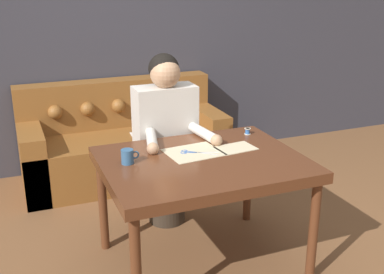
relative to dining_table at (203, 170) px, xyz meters
name	(u,v)px	position (x,y,z in m)	size (l,w,h in m)	color
ground_plane	(191,273)	(-0.11, -0.08, -0.68)	(16.00, 16.00, 0.00)	brown
wall_back	(109,34)	(-0.11, 2.02, 0.62)	(8.00, 0.06, 2.60)	#383842
dining_table	(203,170)	(0.00, 0.00, 0.00)	(1.25, 0.97, 0.75)	#562D19
couch	(123,144)	(-0.12, 1.62, -0.36)	(1.84, 0.80, 0.89)	brown
person	(166,139)	(-0.03, 0.63, 0.01)	(0.53, 0.63, 1.31)	#33281E
pattern_paper_main	(194,152)	(-0.01, 0.12, 0.08)	(0.37, 0.32, 0.00)	beige
pattern_paper_offcut	(236,148)	(0.28, 0.09, 0.08)	(0.27, 0.20, 0.00)	beige
scissors	(193,153)	(-0.02, 0.12, 0.08)	(0.24, 0.17, 0.01)	silver
mug	(128,157)	(-0.45, 0.10, 0.12)	(0.11, 0.08, 0.09)	#335B84
thread_spool	(247,131)	(0.49, 0.32, 0.10)	(0.04, 0.04, 0.05)	#3366B2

